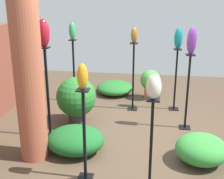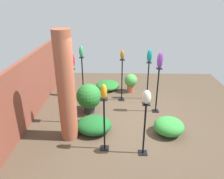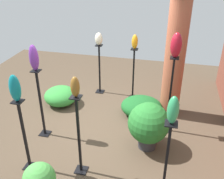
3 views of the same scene
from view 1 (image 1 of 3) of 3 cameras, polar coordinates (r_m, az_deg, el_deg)
The scene contains 21 objects.
ground_plane at distance 5.57m, azimuth 3.60°, elevation -8.44°, with size 8.00×8.00×0.00m, color #4C3D2D.
brick_pillar at distance 4.59m, azimuth -15.05°, elevation 2.85°, with size 0.42×0.42×2.67m, color #9E5138.
pedestal_ivory at distance 3.97m, azimuth 7.11°, elevation -11.01°, with size 0.20×0.20×1.27m.
pedestal_amber at distance 4.19m, azimuth -5.05°, elevation -9.05°, with size 0.20×0.20×1.29m.
pedestal_violet at distance 5.76m, azimuth 13.59°, elevation -1.04°, with size 0.20×0.20×1.39m.
pedestal_ruby at distance 5.35m, azimuth -11.63°, elevation -1.36°, with size 0.20×0.20×1.59m.
pedestal_bronze at distance 6.48m, azimuth 3.89°, elevation 1.81°, with size 0.20×0.20×1.43m.
pedestal_jade at distance 7.00m, azimuth -6.96°, elevation 2.93°, with size 0.20×0.20×1.41m.
pedestal_teal at distance 6.61m, azimuth 11.52°, elevation 1.28°, with size 0.20×0.20×1.30m.
art_vase_ivory at distance 3.63m, azimuth 7.63°, elevation 0.51°, with size 0.19×0.18×0.30m, color beige.
art_vase_amber at distance 3.86m, azimuth -5.42°, elevation 2.36°, with size 0.15×0.14×0.33m, color orange.
art_vase_violet at distance 5.52m, azimuth 14.37°, elevation 8.64°, with size 0.16×0.17×0.47m, color #6B2D8C.
art_vase_ruby at distance 5.09m, azimuth -12.43°, elevation 10.07°, with size 0.18×0.20×0.45m, color maroon.
art_vase_bronze at distance 6.27m, azimuth 4.08°, elevation 9.91°, with size 0.14×0.13×0.31m, color brown.
art_vase_jade at distance 6.81m, azimuth -7.28°, elevation 10.59°, with size 0.15×0.14×0.38m, color #2D9356.
art_vase_teal at distance 6.40m, azimuth 12.05°, elevation 9.13°, with size 0.16×0.17×0.43m, color #0F727A.
potted_plant_mid_right at distance 7.22m, azimuth 7.03°, elevation 1.38°, with size 0.46×0.46×0.69m.
potted_plant_near_pillar at distance 5.88m, azimuth -6.55°, elevation -1.57°, with size 0.75×0.75×0.91m.
foliage_bed_east at distance 4.90m, azimuth 16.02°, elevation -10.45°, with size 0.75×0.77×0.43m, color #338C38.
foliage_bed_west at distance 7.58m, azimuth 0.48°, elevation 0.32°, with size 0.90×0.88×0.29m, color #236B28.
foliage_bed_center at distance 5.02m, azimuth -6.66°, elevation -9.15°, with size 0.80×0.92×0.41m, color #195923.
Camera 1 is at (-4.94, -0.37, 2.54)m, focal length 50.00 mm.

